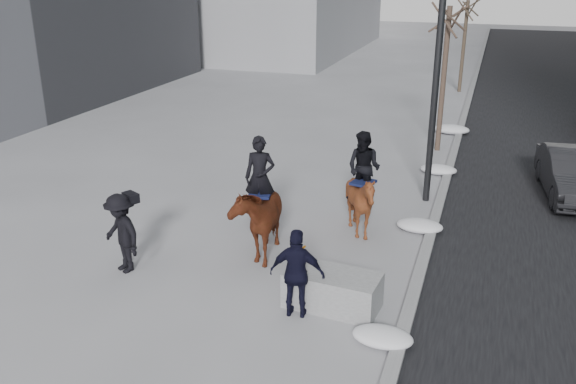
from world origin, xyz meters
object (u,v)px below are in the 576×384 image
(car_near, at_px, (572,174))
(mounted_left, at_px, (258,212))
(planter, at_px, (332,290))
(mounted_right, at_px, (362,195))

(car_near, bearing_deg, mounted_left, -144.87)
(mounted_left, bearing_deg, planter, -38.34)
(planter, xyz_separation_m, car_near, (4.88, 7.92, 0.31))
(planter, xyz_separation_m, mounted_right, (-0.21, 3.44, 0.67))
(planter, bearing_deg, mounted_left, 141.66)
(mounted_left, bearing_deg, mounted_right, 40.67)
(car_near, bearing_deg, planter, -127.69)
(planter, xyz_separation_m, mounted_left, (-2.19, 1.73, 0.65))
(mounted_right, bearing_deg, car_near, 41.40)
(mounted_left, xyz_separation_m, mounted_right, (1.99, 1.71, 0.02))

